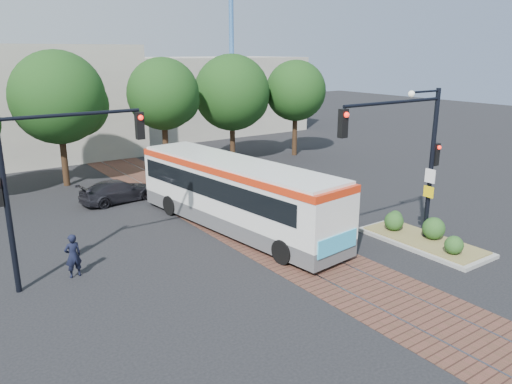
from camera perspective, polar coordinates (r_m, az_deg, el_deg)
ground at (r=18.75m, az=7.20°, el=-8.11°), size 120.00×120.00×0.00m
trackbed at (r=21.63m, az=0.04°, el=-4.64°), size 3.60×40.00×0.02m
tree_row at (r=31.82m, az=-11.36°, el=10.63°), size 26.40×5.60×7.67m
warehouses at (r=42.94m, az=-20.33°, el=9.85°), size 40.00×13.00×8.00m
crane at (r=55.31m, az=-2.85°, el=19.25°), size 8.00×0.50×18.00m
city_bus at (r=21.62m, az=-2.39°, el=0.06°), size 3.63×11.56×3.04m
traffic_island at (r=21.47m, az=18.47°, el=-4.73°), size 2.20×5.20×1.13m
signal_pole_main at (r=19.79m, az=17.56°, el=5.17°), size 5.49×0.46×6.00m
signal_pole_left at (r=17.27m, az=-23.26°, el=2.14°), size 4.99×0.34×6.00m
officer at (r=18.39m, az=-20.19°, el=-6.85°), size 0.60×0.42×1.56m
parked_car at (r=26.81m, az=-15.50°, el=0.12°), size 4.12×2.06×1.15m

